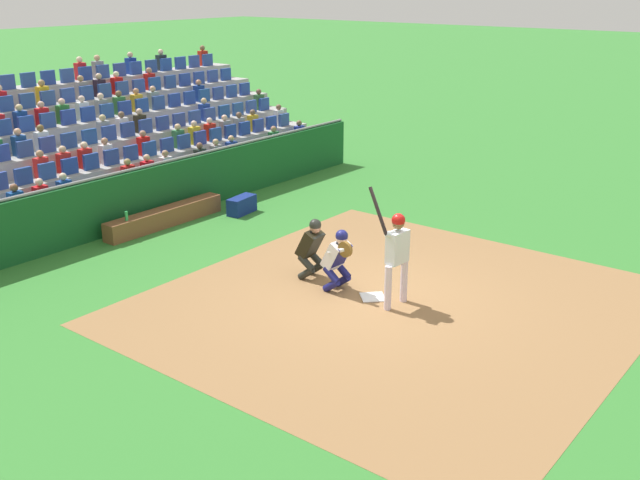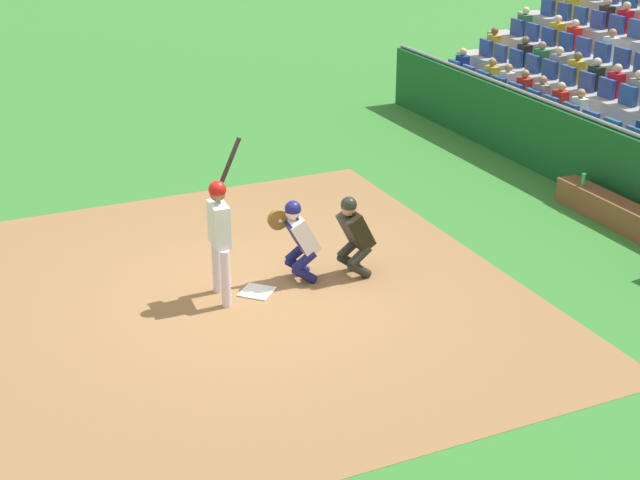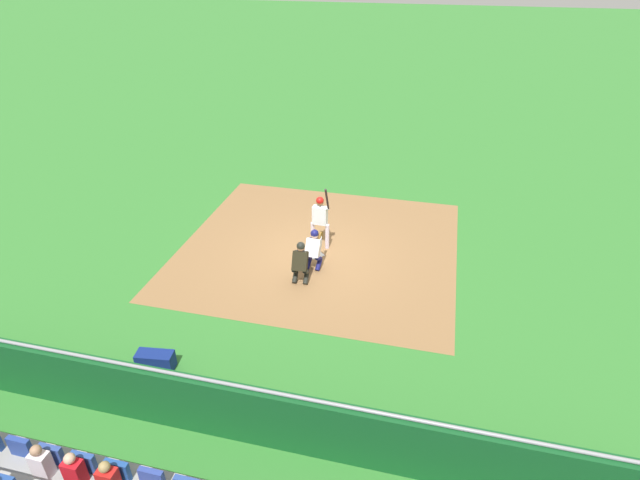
% 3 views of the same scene
% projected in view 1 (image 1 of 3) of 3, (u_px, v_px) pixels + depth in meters
% --- Properties ---
extents(ground_plane, '(160.00, 160.00, 0.00)m').
position_uv_depth(ground_plane, '(373.00, 298.00, 13.81)').
color(ground_plane, '#337B2F').
extents(infield_dirt_patch, '(8.66, 8.25, 0.01)m').
position_uv_depth(infield_dirt_patch, '(395.00, 304.00, 13.52)').
color(infield_dirt_patch, olive).
rests_on(infield_dirt_patch, ground_plane).
extents(home_plate_marker, '(0.62, 0.62, 0.02)m').
position_uv_depth(home_plate_marker, '(373.00, 297.00, 13.81)').
color(home_plate_marker, white).
rests_on(home_plate_marker, infield_dirt_patch).
extents(batter_at_plate, '(0.63, 0.59, 2.25)m').
position_uv_depth(batter_at_plate, '(397.00, 249.00, 13.13)').
color(batter_at_plate, silver).
rests_on(batter_at_plate, ground_plane).
extents(catcher_crouching, '(0.49, 0.71, 1.27)m').
position_uv_depth(catcher_crouching, '(338.00, 256.00, 13.88)').
color(catcher_crouching, navy).
rests_on(catcher_crouching, ground_plane).
extents(home_plate_umpire, '(0.48, 0.50, 1.27)m').
position_uv_depth(home_plate_umpire, '(312.00, 246.00, 14.49)').
color(home_plate_umpire, black).
rests_on(home_plate_umpire, ground_plane).
extents(dugout_wall, '(16.62, 0.24, 1.44)m').
position_uv_depth(dugout_wall, '(134.00, 198.00, 17.62)').
color(dugout_wall, '#145224').
rests_on(dugout_wall, ground_plane).
extents(dugout_bench, '(3.36, 0.40, 0.44)m').
position_uv_depth(dugout_bench, '(165.00, 217.00, 17.79)').
color(dugout_bench, brown).
rests_on(dugout_bench, ground_plane).
extents(water_bottle_on_bench, '(0.07, 0.07, 0.22)m').
position_uv_depth(water_bottle_on_bench, '(126.00, 216.00, 16.79)').
color(water_bottle_on_bench, green).
rests_on(water_bottle_on_bench, dugout_bench).
extents(equipment_duffel_bag, '(0.88, 0.47, 0.43)m').
position_uv_depth(equipment_duffel_bag, '(242.00, 205.00, 18.74)').
color(equipment_duffel_bag, navy).
rests_on(equipment_duffel_bag, ground_plane).
extents(bleacher_stand, '(18.61, 5.46, 3.39)m').
position_uv_depth(bleacher_stand, '(22.00, 158.00, 20.27)').
color(bleacher_stand, '#9A9896').
rests_on(bleacher_stand, ground_plane).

